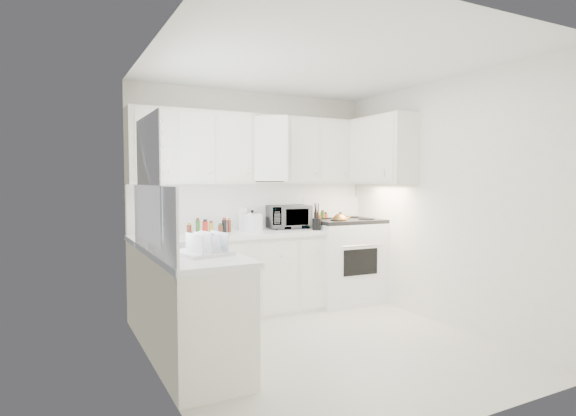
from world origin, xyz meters
TOP-DOWN VIEW (x-y plane):
  - floor at (0.00, 0.00)m, footprint 3.20×3.20m
  - ceiling at (0.00, 0.00)m, footprint 3.20×3.20m
  - wall_back at (0.00, 1.60)m, footprint 3.00×0.00m
  - wall_front at (0.00, -1.60)m, footprint 3.00×0.00m
  - wall_left at (-1.50, 0.00)m, footprint 0.00×3.20m
  - wall_right at (1.50, 0.00)m, footprint 0.00×3.20m
  - window_blinds at (-1.48, 0.35)m, footprint 0.06×0.96m
  - lower_cabinets_back at (-0.39, 1.30)m, footprint 2.22×0.60m
  - lower_cabinets_left at (-1.20, 0.20)m, footprint 0.60×1.60m
  - countertop_back at (-0.39, 1.29)m, footprint 2.24×0.64m
  - countertop_left at (-1.19, 0.20)m, footprint 0.64×1.62m
  - backsplash_back at (0.00, 1.59)m, footprint 2.98×0.02m
  - backsplash_left at (-1.49, 0.20)m, footprint 0.02×1.60m
  - upper_cabinets_back at (0.00, 1.44)m, footprint 3.00×0.33m
  - upper_cabinets_right at (1.33, 0.82)m, footprint 0.33×0.90m
  - sink at (-1.19, 0.55)m, footprint 0.42×0.38m
  - stove at (1.10, 1.25)m, footprint 0.91×0.76m
  - tea_kettle at (0.92, 1.09)m, footprint 0.29×0.26m
  - frying_pan at (1.28, 1.41)m, footprint 0.26×0.42m
  - microwave at (0.39, 1.44)m, footprint 0.54×0.33m
  - rice_cooker at (-0.12, 1.37)m, footprint 0.30×0.30m
  - paper_towel at (-0.20, 1.45)m, footprint 0.12×0.12m
  - utensil_crock at (0.59, 1.10)m, footprint 0.14×0.14m
  - dish_rack at (-1.14, -0.10)m, footprint 0.43×0.36m
  - spice_left_0 at (-0.85, 1.42)m, footprint 0.06×0.06m
  - spice_left_1 at (-0.78, 1.33)m, footprint 0.06×0.06m
  - spice_left_2 at (-0.70, 1.42)m, footprint 0.06×0.06m
  - spice_left_3 at (-0.62, 1.33)m, footprint 0.06×0.06m
  - spice_left_4 at (-0.55, 1.42)m, footprint 0.06×0.06m
  - spice_left_5 at (-0.47, 1.33)m, footprint 0.06×0.06m
  - spice_left_6 at (-0.40, 1.42)m, footprint 0.06×0.06m
  - sauce_right_0 at (0.58, 1.46)m, footprint 0.06×0.06m
  - sauce_right_1 at (0.64, 1.40)m, footprint 0.06×0.06m
  - sauce_right_2 at (0.69, 1.46)m, footprint 0.06×0.06m
  - sauce_right_3 at (0.74, 1.40)m, footprint 0.06×0.06m
  - sauce_right_4 at (0.80, 1.46)m, footprint 0.06×0.06m
  - sauce_right_5 at (0.85, 1.40)m, footprint 0.06×0.06m
  - sauce_right_6 at (0.91, 1.46)m, footprint 0.06×0.06m

SIDE VIEW (x-z plane):
  - floor at x=0.00m, z-range 0.00..0.00m
  - lower_cabinets_back at x=-0.39m, z-range 0.00..0.90m
  - lower_cabinets_left at x=-1.20m, z-range 0.00..0.90m
  - stove at x=1.10m, z-range 0.00..1.34m
  - countertop_back at x=-0.39m, z-range 0.90..0.95m
  - countertop_left at x=-1.19m, z-range 0.90..0.95m
  - frying_pan at x=1.28m, z-range 0.95..0.98m
  - spice_left_0 at x=-0.85m, z-range 0.95..1.08m
  - spice_left_1 at x=-0.78m, z-range 0.95..1.08m
  - spice_left_2 at x=-0.70m, z-range 0.95..1.08m
  - spice_left_3 at x=-0.62m, z-range 0.95..1.08m
  - spice_left_4 at x=-0.55m, z-range 0.95..1.08m
  - spice_left_5 at x=-0.47m, z-range 0.95..1.08m
  - spice_left_6 at x=-0.40m, z-range 0.95..1.08m
  - sauce_right_0 at x=0.58m, z-range 0.95..1.14m
  - sauce_right_1 at x=0.64m, z-range 0.95..1.14m
  - sauce_right_2 at x=0.69m, z-range 0.95..1.14m
  - sauce_right_3 at x=0.74m, z-range 0.95..1.14m
  - sauce_right_4 at x=0.80m, z-range 0.95..1.14m
  - sauce_right_5 at x=0.85m, z-range 0.95..1.14m
  - sauce_right_6 at x=0.91m, z-range 0.95..1.14m
  - dish_rack at x=-1.14m, z-range 0.95..1.16m
  - tea_kettle at x=0.92m, z-range 0.94..1.17m
  - sink at x=-1.19m, z-range 0.92..1.22m
  - rice_cooker at x=-0.12m, z-range 0.95..1.19m
  - paper_towel at x=-0.20m, z-range 0.95..1.22m
  - utensil_crock at x=0.59m, z-range 0.95..1.28m
  - microwave at x=0.39m, z-range 0.95..1.30m
  - backsplash_back at x=0.00m, z-range 0.95..1.50m
  - backsplash_left at x=-1.49m, z-range 0.95..1.50m
  - wall_back at x=0.00m, z-range -0.20..2.80m
  - wall_front at x=0.00m, z-range -0.20..2.80m
  - wall_left at x=-1.50m, z-range -0.30..2.90m
  - wall_right at x=1.50m, z-range -0.30..2.90m
  - upper_cabinets_back at x=0.00m, z-range 1.10..1.90m
  - upper_cabinets_right at x=1.33m, z-range 1.10..1.90m
  - window_blinds at x=-1.48m, z-range 1.02..2.08m
  - ceiling at x=0.00m, z-range 2.60..2.60m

